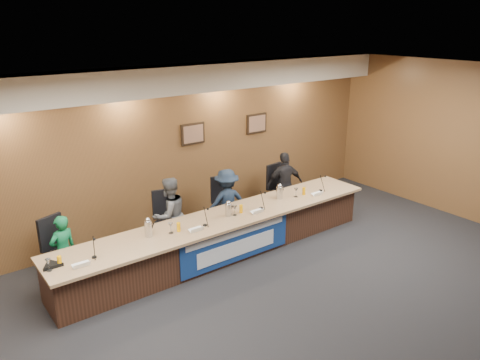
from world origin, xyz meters
The scene contains 39 objects.
floor centered at (0.00, 0.00, 0.00)m, with size 10.00×10.00×0.00m, color black.
ceiling centered at (0.00, 0.00, 3.20)m, with size 10.00×8.00×0.04m, color silver.
wall_back centered at (0.00, 4.00, 1.60)m, with size 10.00×0.04×3.20m, color brown.
soffit centered at (0.00, 3.75, 2.95)m, with size 10.00×0.50×0.50m, color beige.
dais_body centered at (0.00, 2.40, 0.35)m, with size 6.00×0.80×0.70m, color #382015.
dais_top centered at (0.00, 2.35, 0.72)m, with size 6.10×0.95×0.05m, color #9A7752.
banner centered at (0.00, 1.99, 0.38)m, with size 2.20×0.02×0.65m, color navy.
banner_text_upper centered at (0.00, 1.97, 0.58)m, with size 2.00×0.01×0.10m, color silver.
banner_text_lower centered at (0.00, 1.97, 0.30)m, with size 1.60×0.01×0.28m, color silver.
wall_photo_left centered at (0.40, 3.97, 1.85)m, with size 0.52×0.04×0.42m, color black.
wall_photo_right centered at (2.00, 3.97, 1.85)m, with size 0.52×0.04×0.42m, color black.
panelist_a centered at (-2.52, 3.09, 0.58)m, with size 0.43×0.28×1.17m, color #0F6236.
panelist_b centered at (-0.66, 3.09, 0.70)m, with size 0.68×0.53×1.39m, color #515357.
panelist_c centered at (0.58, 3.09, 0.65)m, with size 0.84×0.48×1.30m, color #162337.
panelist_d centered at (2.06, 3.09, 0.69)m, with size 0.81×0.34×1.39m, color black.
office_chair_a centered at (-2.52, 3.19, 0.48)m, with size 0.48×0.48×0.08m, color black.
office_chair_b centered at (-0.66, 3.19, 0.48)m, with size 0.48×0.48×0.08m, color black.
office_chair_c centered at (0.58, 3.19, 0.48)m, with size 0.48×0.48×0.08m, color black.
office_chair_d centered at (2.06, 3.19, 0.48)m, with size 0.48×0.48×0.08m, color black.
nameplate_a centered at (-2.56, 2.09, 0.80)m, with size 0.24×0.06×0.09m, color white.
microphone_a centered at (-2.32, 2.27, 0.76)m, with size 0.07×0.07×0.02m, color black.
juice_glass_a centered at (-2.78, 2.32, 0.82)m, with size 0.06×0.06×0.15m, color #FDAB00.
water_glass_a centered at (-2.94, 2.27, 0.84)m, with size 0.08×0.08×0.18m, color silver.
nameplate_b centered at (-0.69, 2.12, 0.80)m, with size 0.24×0.06×0.09m, color white.
microphone_b centered at (-0.46, 2.24, 0.76)m, with size 0.07×0.07×0.02m, color black.
juice_glass_b centered at (-0.92, 2.31, 0.82)m, with size 0.06×0.06×0.15m, color #FDAB00.
water_glass_b centered at (-1.05, 2.32, 0.84)m, with size 0.08×0.08×0.18m, color silver.
nameplate_c centered at (0.56, 2.11, 0.80)m, with size 0.24×0.06×0.09m, color white.
microphone_c centered at (0.75, 2.26, 0.76)m, with size 0.07×0.07×0.02m, color black.
juice_glass_c centered at (0.34, 2.32, 0.82)m, with size 0.06×0.06×0.15m, color #FDAB00.
water_glass_c centered at (0.18, 2.29, 0.84)m, with size 0.08×0.08×0.18m, color silver.
nameplate_d centered at (2.05, 2.09, 0.80)m, with size 0.24×0.06×0.09m, color white.
microphone_d centered at (2.27, 2.26, 0.76)m, with size 0.07×0.07×0.02m, color black.
juice_glass_d centered at (1.85, 2.30, 0.82)m, with size 0.06×0.06×0.15m, color #FDAB00.
water_glass_d centered at (1.65, 2.31, 0.84)m, with size 0.08×0.08×0.18m, color silver.
carafe_left centered at (-1.39, 2.43, 0.88)m, with size 0.12×0.12×0.26m, color silver.
carafe_mid centered at (0.08, 2.34, 0.86)m, with size 0.11×0.11×0.22m, color silver.
carafe_right centered at (1.34, 2.44, 0.86)m, with size 0.13×0.13×0.23m, color silver.
speakerphone centered at (-2.88, 2.37, 0.78)m, with size 0.32×0.32×0.05m, color black.
Camera 1 is at (-4.22, -3.73, 3.97)m, focal length 35.00 mm.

